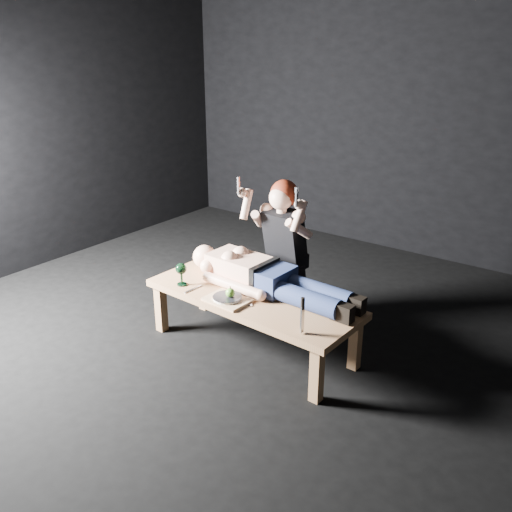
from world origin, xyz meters
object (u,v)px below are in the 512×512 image
at_px(lying_man, 270,275).
at_px(carving_knife, 302,316).
at_px(kneeling_woman, 290,248).
at_px(table, 252,322).
at_px(serving_tray, 227,300).
at_px(goblet, 181,274).

xyz_separation_m(lying_man, carving_knife, (0.55, -0.41, 0.00)).
xyz_separation_m(lying_man, kneeling_woman, (-0.13, 0.47, 0.05)).
height_order(table, serving_tray, serving_tray).
relative_size(kneeling_woman, serving_tray, 3.94).
distance_m(serving_tray, goblet, 0.47).
bearing_deg(carving_knife, lying_man, 145.30).
height_order(kneeling_woman, serving_tray, kneeling_woman).
distance_m(table, goblet, 0.66).
distance_m(table, lying_man, 0.39).
distance_m(lying_man, kneeling_woman, 0.49).
bearing_deg(serving_tray, table, 64.91).
relative_size(table, serving_tray, 5.26).
bearing_deg(goblet, serving_tray, -0.82).
relative_size(table, carving_knife, 6.49).
distance_m(lying_man, goblet, 0.69).
height_order(lying_man, carving_knife, carving_knife).
distance_m(kneeling_woman, goblet, 0.93).
bearing_deg(serving_tray, lying_man, 67.28).
height_order(kneeling_woman, carving_knife, kneeling_woman).
bearing_deg(lying_man, kneeling_woman, 108.38).
bearing_deg(kneeling_woman, serving_tray, -88.95).
bearing_deg(kneeling_woman, goblet, -118.94).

